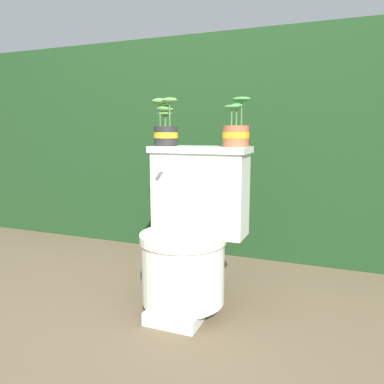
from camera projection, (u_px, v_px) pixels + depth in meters
The scene contains 5 objects.
ground_plane at pixel (165, 307), 1.75m from camera, with size 12.00×12.00×0.00m, color brown.
hedge_backdrop at pixel (239, 145), 2.86m from camera, with size 4.27×1.04×1.42m.
toilet at pixel (191, 235), 1.73m from camera, with size 0.47×0.51×0.74m.
potted_plant_left at pixel (166, 128), 1.82m from camera, with size 0.14×0.12×0.23m.
potted_plant_midleft at pixel (236, 132), 1.71m from camera, with size 0.13×0.13×0.23m.
Camera 1 is at (0.72, -1.48, 0.81)m, focal length 35.00 mm.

